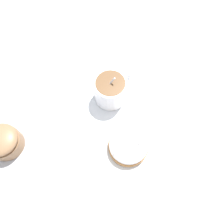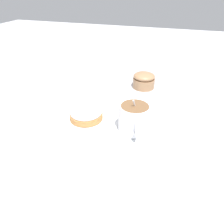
{
  "view_description": "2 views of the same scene",
  "coord_description": "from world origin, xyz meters",
  "views": [
    {
      "loc": [
        0.18,
        -0.08,
        0.52
      ],
      "look_at": [
        -0.01,
        -0.01,
        0.04
      ],
      "focal_mm": 35.0,
      "sensor_mm": 36.0,
      "label": 1
    },
    {
      "loc": [
        -0.17,
        0.49,
        0.35
      ],
      "look_at": [
        -0.01,
        0.0,
        0.04
      ],
      "focal_mm": 35.0,
      "sensor_mm": 36.0,
      "label": 2
    }
  ],
  "objects": [
    {
      "name": "coffee_cup",
      "position": [
        -0.07,
        0.01,
        0.04
      ],
      "size": [
        0.08,
        0.11,
        0.09
      ],
      "color": "white",
      "rests_on": "paper_napkin"
    },
    {
      "name": "ground_plane",
      "position": [
        0.0,
        0.0,
        0.0
      ],
      "size": [
        3.0,
        3.0,
        0.0
      ],
      "primitive_type": "plane",
      "color": "#B2B2B7"
    },
    {
      "name": "frosted_pastry",
      "position": [
        0.07,
        0.0,
        0.02
      ],
      "size": [
        0.1,
        0.1,
        0.04
      ],
      "color": "#B2753D",
      "rests_on": "paper_napkin"
    },
    {
      "name": "sugar_bowl",
      "position": [
        -0.04,
        -0.27,
        0.03
      ],
      "size": [
        0.08,
        0.08,
        0.06
      ],
      "color": "#99704C",
      "rests_on": "ground_plane"
    },
    {
      "name": "paper_napkin",
      "position": [
        0.0,
        0.0,
        0.0
      ],
      "size": [
        0.3,
        0.28,
        0.0
      ],
      "color": "white",
      "rests_on": "ground_plane"
    }
  ]
}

